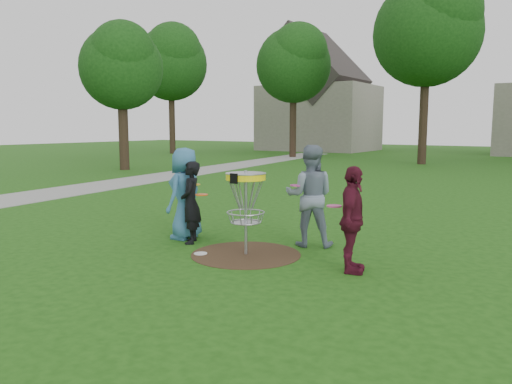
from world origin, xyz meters
The scene contains 11 objects.
ground centered at (0.00, 0.00, 0.00)m, with size 100.00×100.00×0.00m, color #19470F.
dirt_patch centered at (0.00, 0.00, 0.00)m, with size 1.80×1.80×0.01m, color #47331E.
concrete_path centered at (-10.00, 8.00, 0.01)m, with size 2.20×40.00×0.02m, color #9E9E99.
player_blue centered at (-1.61, 0.36, 0.85)m, with size 0.83×0.54×1.70m, color teal.
player_black centered at (-1.29, 0.14, 0.74)m, with size 0.54×0.35×1.47m, color black.
player_grey centered at (0.58, 1.12, 0.88)m, with size 0.86×0.67×1.77m, color slate.
player_maroon centered at (1.83, 0.01, 0.77)m, with size 0.90×0.37×1.53m, color #501223.
disc_on_grass centered at (-0.63, -0.40, 0.01)m, with size 0.22×0.22×0.02m, color silver.
disc_golf_basket centered at (0.00, 0.00, 1.02)m, with size 0.66×0.67×1.38m.
held_discs centered at (-0.09, 0.32, 0.99)m, with size 3.11×1.08×0.20m.
tree_row centered at (0.44, 20.67, 6.21)m, with size 51.20×17.42×9.90m.
Camera 1 is at (4.52, -6.55, 2.09)m, focal length 35.00 mm.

